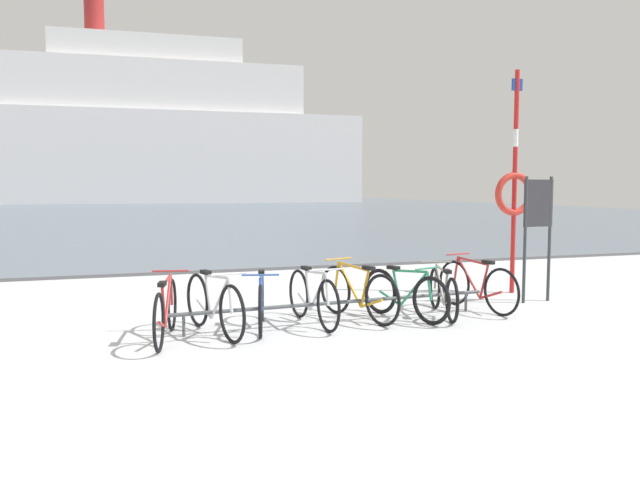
% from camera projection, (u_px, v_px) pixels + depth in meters
% --- Properties ---
extents(ground, '(80.00, 132.00, 0.08)m').
position_uv_depth(ground, '(135.00, 208.00, 55.13)').
color(ground, silver).
extents(bike_rack, '(4.64, 0.40, 0.31)m').
position_uv_depth(bike_rack, '(338.00, 303.00, 8.49)').
color(bike_rack, '#4C5156').
rests_on(bike_rack, ground).
extents(bicycle_0, '(0.53, 1.71, 0.80)m').
position_uv_depth(bicycle_0, '(166.00, 311.00, 7.49)').
color(bicycle_0, black).
rests_on(bicycle_0, ground).
extents(bicycle_1, '(0.58, 1.75, 0.83)m').
position_uv_depth(bicycle_1, '(214.00, 305.00, 7.81)').
color(bicycle_1, black).
rests_on(bicycle_1, ground).
extents(bicycle_2, '(0.55, 1.63, 0.78)m').
position_uv_depth(bicycle_2, '(261.00, 302.00, 8.10)').
color(bicycle_2, black).
rests_on(bicycle_2, ground).
extents(bicycle_3, '(0.46, 1.69, 0.81)m').
position_uv_depth(bicycle_3, '(313.00, 298.00, 8.37)').
color(bicycle_3, black).
rests_on(bicycle_3, ground).
extents(bicycle_4, '(0.63, 1.67, 0.82)m').
position_uv_depth(bicycle_4, '(357.00, 293.00, 8.69)').
color(bicycle_4, black).
rests_on(bicycle_4, ground).
extents(bicycle_5, '(0.68, 1.55, 0.77)m').
position_uv_depth(bicycle_5, '(405.00, 294.00, 8.73)').
color(bicycle_5, black).
rests_on(bicycle_5, ground).
extents(bicycle_6, '(0.59, 1.61, 0.74)m').
position_uv_depth(bicycle_6, '(443.00, 292.00, 8.96)').
color(bicycle_6, black).
rests_on(bicycle_6, ground).
extents(bicycle_7, '(0.49, 1.68, 0.82)m').
position_uv_depth(bicycle_7, '(477.00, 286.00, 9.37)').
color(bicycle_7, black).
rests_on(bicycle_7, ground).
extents(info_sign, '(0.55, 0.08, 2.02)m').
position_uv_depth(info_sign, '(538.00, 217.00, 9.96)').
color(info_sign, '#33383D').
rests_on(info_sign, ground).
extents(rescue_post, '(0.76, 0.12, 3.84)m').
position_uv_depth(rescue_post, '(514.00, 188.00, 10.80)').
color(rescue_post, red).
rests_on(rescue_post, ground).
extents(ferry_ship, '(48.22, 14.64, 24.00)m').
position_uv_depth(ferry_ship, '(157.00, 136.00, 75.73)').
color(ferry_ship, white).
rests_on(ferry_ship, ground).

